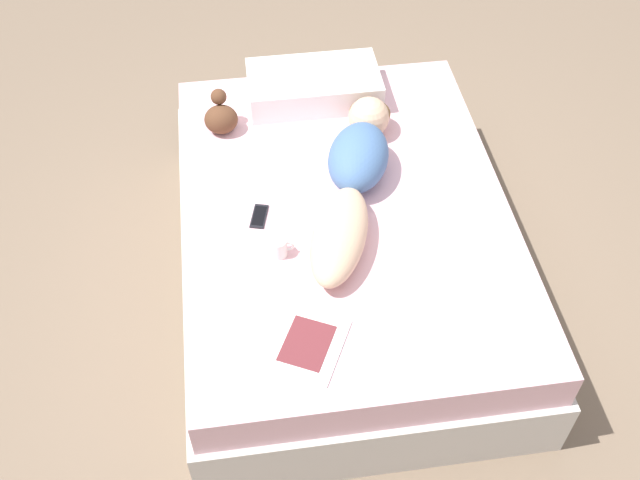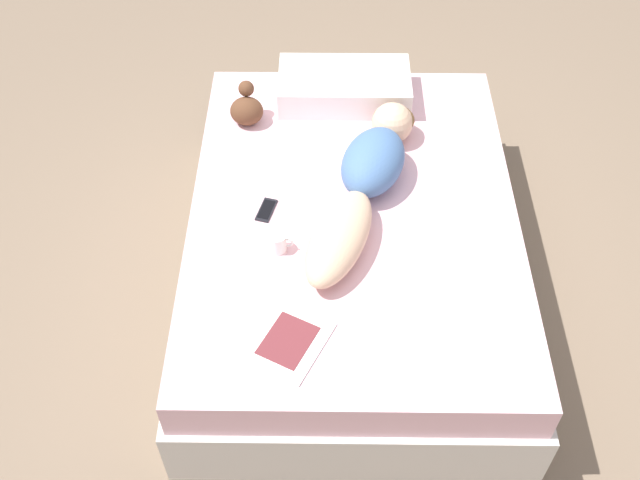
{
  "view_description": "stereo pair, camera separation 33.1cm",
  "coord_description": "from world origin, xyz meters",
  "px_view_note": "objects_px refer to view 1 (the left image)",
  "views": [
    {
      "loc": [
        -0.46,
        -2.42,
        3.08
      ],
      "look_at": [
        -0.16,
        -0.24,
        0.6
      ],
      "focal_mm": 42.0,
      "sensor_mm": 36.0,
      "label": 1
    },
    {
      "loc": [
        -0.13,
        -2.44,
        3.08
      ],
      "look_at": [
        -0.16,
        -0.24,
        0.6
      ],
      "focal_mm": 42.0,
      "sensor_mm": 36.0,
      "label": 2
    }
  ],
  "objects_px": {
    "person": "(354,174)",
    "cell_phone": "(259,216)",
    "coffee_mug": "(279,247)",
    "open_magazine": "(276,335)"
  },
  "relations": [
    {
      "from": "person",
      "to": "cell_phone",
      "type": "relative_size",
      "value": 7.67
    },
    {
      "from": "coffee_mug",
      "to": "cell_phone",
      "type": "distance_m",
      "value": 0.25
    },
    {
      "from": "person",
      "to": "cell_phone",
      "type": "height_order",
      "value": "person"
    },
    {
      "from": "person",
      "to": "open_magazine",
      "type": "bearing_deg",
      "value": -100.47
    },
    {
      "from": "open_magazine",
      "to": "coffee_mug",
      "type": "distance_m",
      "value": 0.44
    },
    {
      "from": "person",
      "to": "coffee_mug",
      "type": "relative_size",
      "value": 11.44
    },
    {
      "from": "open_magazine",
      "to": "cell_phone",
      "type": "height_order",
      "value": "same"
    },
    {
      "from": "open_magazine",
      "to": "cell_phone",
      "type": "relative_size",
      "value": 4.03
    },
    {
      "from": "person",
      "to": "coffee_mug",
      "type": "bearing_deg",
      "value": -118.64
    },
    {
      "from": "cell_phone",
      "to": "open_magazine",
      "type": "bearing_deg",
      "value": -73.94
    }
  ]
}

